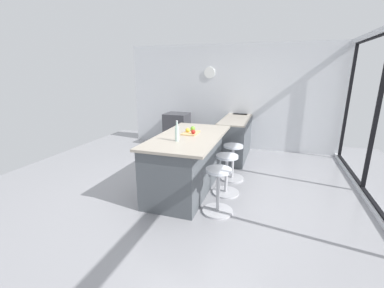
# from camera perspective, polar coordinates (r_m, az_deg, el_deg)

# --- Properties ---
(ground_plane) EXTENTS (7.67, 7.67, 0.00)m
(ground_plane) POSITION_cam_1_polar(r_m,az_deg,el_deg) (4.40, 0.60, -10.65)
(ground_plane) COLOR gray
(interior_partition_left) EXTENTS (0.15, 5.37, 2.62)m
(interior_partition_left) POSITION_cam_1_polar(r_m,az_deg,el_deg) (6.84, 8.15, 10.20)
(interior_partition_left) COLOR silver
(interior_partition_left) RESTS_ON ground_plane
(sink_cabinet) EXTENTS (2.60, 0.60, 1.20)m
(sink_cabinet) POSITION_cam_1_polar(r_m,az_deg,el_deg) (6.59, 10.17, 2.41)
(sink_cabinet) COLOR #4C5156
(sink_cabinet) RESTS_ON ground_plane
(oven_range) EXTENTS (0.60, 0.61, 0.89)m
(oven_range) POSITION_cam_1_polar(r_m,az_deg,el_deg) (7.00, -3.33, 3.23)
(oven_range) COLOR #38383D
(oven_range) RESTS_ON ground_plane
(kitchen_island) EXTENTS (1.99, 1.02, 0.94)m
(kitchen_island) POSITION_cam_1_polar(r_m,az_deg,el_deg) (4.38, -1.21, -3.99)
(kitchen_island) COLOR #4C5156
(kitchen_island) RESTS_ON ground_plane
(stool_by_window) EXTENTS (0.44, 0.44, 0.67)m
(stool_by_window) POSITION_cam_1_polar(r_m,az_deg,el_deg) (4.85, 8.99, -4.23)
(stool_by_window) COLOR #B7B7BC
(stool_by_window) RESTS_ON ground_plane
(stool_middle) EXTENTS (0.44, 0.44, 0.67)m
(stool_middle) POSITION_cam_1_polar(r_m,az_deg,el_deg) (4.27, 7.62, -6.98)
(stool_middle) COLOR #B7B7BC
(stool_middle) RESTS_ON ground_plane
(stool_near_camera) EXTENTS (0.44, 0.44, 0.67)m
(stool_near_camera) POSITION_cam_1_polar(r_m,az_deg,el_deg) (3.71, 5.81, -10.57)
(stool_near_camera) COLOR #B7B7BC
(stool_near_camera) RESTS_ON ground_plane
(cutting_board) EXTENTS (0.36, 0.24, 0.02)m
(cutting_board) POSITION_cam_1_polar(r_m,az_deg,el_deg) (4.37, -0.29, 2.48)
(cutting_board) COLOR tan
(cutting_board) RESTS_ON kitchen_island
(apple_yellow) EXTENTS (0.07, 0.07, 0.07)m
(apple_yellow) POSITION_cam_1_polar(r_m,az_deg,el_deg) (4.37, -0.97, 3.12)
(apple_yellow) COLOR gold
(apple_yellow) RESTS_ON cutting_board
(apple_red) EXTENTS (0.07, 0.07, 0.07)m
(apple_red) POSITION_cam_1_polar(r_m,az_deg,el_deg) (4.24, 0.28, 2.71)
(apple_red) COLOR red
(apple_red) RESTS_ON cutting_board
(apple_green) EXTENTS (0.08, 0.08, 0.08)m
(apple_green) POSITION_cam_1_polar(r_m,az_deg,el_deg) (4.46, 0.18, 3.45)
(apple_green) COLOR #609E2D
(apple_green) RESTS_ON cutting_board
(water_bottle) EXTENTS (0.06, 0.06, 0.31)m
(water_bottle) POSITION_cam_1_polar(r_m,az_deg,el_deg) (3.87, -3.34, 2.43)
(water_bottle) COLOR silver
(water_bottle) RESTS_ON kitchen_island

